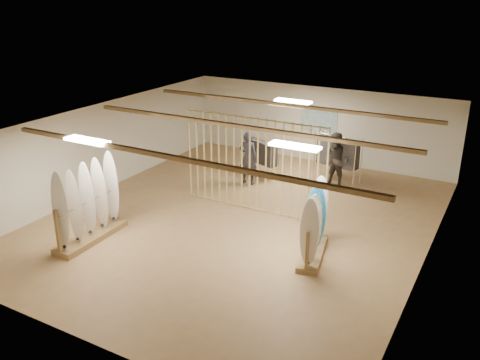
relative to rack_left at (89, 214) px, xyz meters
The scene contains 16 objects.
floor 4.12m from the rack_left, 46.64° to the left, with size 12.00×12.00×0.00m, color #A47D4F.
ceiling 4.56m from the rack_left, 46.64° to the left, with size 12.00×12.00×0.00m, color gray.
wall_back 9.39m from the rack_left, 72.72° to the left, with size 12.00×12.00×0.00m, color silver.
wall_front 4.19m from the rack_left, 47.65° to the right, with size 12.00×12.00×0.00m, color silver.
wall_left 3.75m from the rack_left, 126.95° to the left, with size 12.00×12.00×0.00m, color silver.
wall_right 8.35m from the rack_left, 20.74° to the left, with size 12.00×12.00×0.00m, color silver.
ceiling_slats 4.52m from the rack_left, 46.64° to the left, with size 9.50×6.12×0.10m, color olive.
light_panels 4.53m from the rack_left, 46.64° to the left, with size 1.20×0.35×0.06m, color white.
bamboo_partition 4.72m from the rack_left, 53.40° to the left, with size 4.45×0.05×2.78m.
poster 9.39m from the rack_left, 72.69° to the left, with size 1.40×0.03×0.90m, color teal.
rack_left is the anchor object (origin of this frame).
rack_right 5.71m from the rack_left, 20.80° to the left, with size 0.89×1.96×1.81m.
clothing_rack_a 6.61m from the rack_left, 74.58° to the left, with size 1.21×0.74×1.35m.
clothing_rack_b 8.23m from the rack_left, 59.45° to the left, with size 1.50×0.71×1.65m.
shopper_a 5.80m from the rack_left, 73.58° to the left, with size 0.75×0.51×2.04m, color #2D2A33.
shopper_b 7.96m from the rack_left, 57.63° to the left, with size 0.99×0.77×2.05m, color #312B26.
Camera 1 is at (6.34, -11.38, 6.15)m, focal length 38.00 mm.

